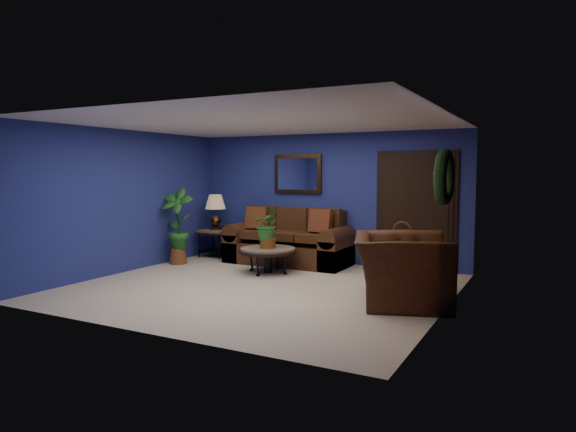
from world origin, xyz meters
The scene contains 18 objects.
floor centered at (0.00, 0.00, 0.00)m, with size 5.50×5.50×0.00m, color beige.
wall_back centered at (0.00, 2.50, 1.25)m, with size 5.50×0.04×2.50m, color navy.
wall_left centered at (-2.75, 0.00, 1.25)m, with size 0.04×5.00×2.50m, color navy.
wall_right_brick centered at (2.75, 0.00, 1.25)m, with size 0.04×5.00×2.50m, color brown.
ceiling centered at (0.00, 0.00, 2.50)m, with size 5.50×5.00×0.02m, color silver.
crown_molding centered at (2.72, 0.00, 2.43)m, with size 0.03×5.00×0.14m, color white.
wall_mirror centered at (-0.60, 2.46, 1.72)m, with size 1.02×0.06×0.77m, color #452C13.
closet_door centered at (1.75, 2.47, 1.05)m, with size 1.44×0.06×2.18m, color black.
wreath centered at (2.69, 0.05, 1.70)m, with size 0.72×0.72×0.16m, color black.
sofa centered at (-0.57, 2.09, 0.35)m, with size 2.37×1.03×1.07m.
coffee_table centered at (-0.48, 1.06, 0.38)m, with size 1.02×1.02×0.44m.
end_table centered at (-2.30, 2.05, 0.43)m, with size 0.62×0.62×0.57m.
table_lamp centered at (-2.30, 2.05, 1.02)m, with size 0.42×0.42×0.70m.
side_chair centered at (1.57, 2.12, 0.51)m, with size 0.41×0.41×0.90m.
armchair centered at (2.15, 0.10, 0.46)m, with size 1.42×1.24×0.92m, color #472B14.
coffee_plant centered at (-0.48, 1.06, 0.82)m, with size 0.60×0.54×0.71m.
floor_plant centered at (2.35, 0.61, 0.41)m, with size 0.43×0.39×0.80m.
tall_plant centered at (-2.45, 1.02, 0.79)m, with size 0.70×0.52×1.47m.
Camera 1 is at (3.96, -6.64, 1.78)m, focal length 32.00 mm.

